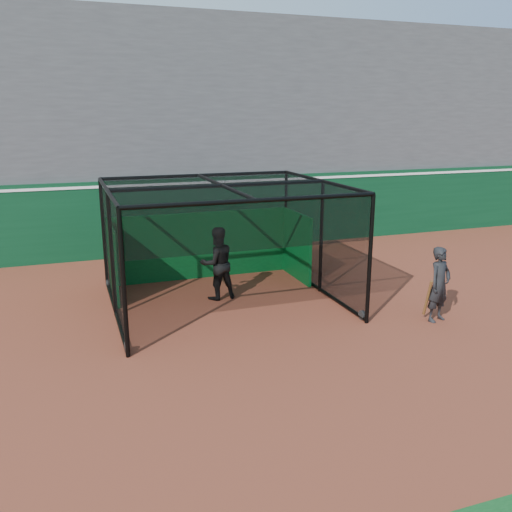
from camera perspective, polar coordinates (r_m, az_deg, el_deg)
name	(u,v)px	position (r m, az deg, el deg)	size (l,w,h in m)	color
ground	(285,347)	(11.11, 3.10, -9.53)	(120.00, 120.00, 0.00)	brown
outfield_wall	(190,214)	(18.55, -6.99, 4.45)	(50.00, 0.50, 2.50)	#0A371C
grandstand	(166,116)	(21.96, -9.50, 14.30)	(50.00, 7.85, 8.95)	#4C4C4F
batting_cage	(223,246)	(13.21, -3.47, 1.10)	(5.37, 4.88, 2.92)	black
batter	(217,263)	(13.64, -4.10, -0.77)	(0.90, 0.70, 1.85)	black
on_deck_player	(439,285)	(12.83, 18.73, -2.86)	(0.72, 0.59, 1.72)	black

